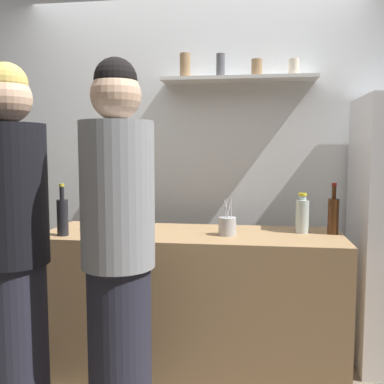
# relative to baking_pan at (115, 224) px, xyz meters

# --- Properties ---
(back_wall_assembly) EXTENTS (4.80, 0.32, 2.60)m
(back_wall_assembly) POSITION_rel_baking_pan_xyz_m (0.45, 0.61, 0.40)
(back_wall_assembly) COLOR white
(back_wall_assembly) RESTS_ON ground
(counter) EXTENTS (1.81, 0.62, 0.88)m
(counter) POSITION_rel_baking_pan_xyz_m (0.52, -0.11, -0.47)
(counter) COLOR #9E7A51
(counter) RESTS_ON ground
(baking_pan) EXTENTS (0.34, 0.24, 0.05)m
(baking_pan) POSITION_rel_baking_pan_xyz_m (0.00, 0.00, 0.00)
(baking_pan) COLOR gray
(baking_pan) RESTS_ON counter
(utensil_holder) EXTENTS (0.11, 0.11, 0.22)m
(utensil_holder) POSITION_rel_baking_pan_xyz_m (0.74, -0.15, 0.03)
(utensil_holder) COLOR #B2B2B7
(utensil_holder) RESTS_ON counter
(wine_bottle_dark_glass) EXTENTS (0.07, 0.07, 0.31)m
(wine_bottle_dark_glass) POSITION_rel_baking_pan_xyz_m (-0.22, -0.30, 0.09)
(wine_bottle_dark_glass) COLOR black
(wine_bottle_dark_glass) RESTS_ON counter
(wine_bottle_amber_glass) EXTENTS (0.07, 0.07, 0.31)m
(wine_bottle_amber_glass) POSITION_rel_baking_pan_xyz_m (1.37, -0.03, 0.09)
(wine_bottle_amber_glass) COLOR #472814
(wine_bottle_amber_glass) RESTS_ON counter
(water_bottle_plastic) EXTENTS (0.08, 0.08, 0.24)m
(water_bottle_plastic) POSITION_rel_baking_pan_xyz_m (1.19, -0.01, 0.08)
(water_bottle_plastic) COLOR silver
(water_bottle_plastic) RESTS_ON counter
(person_grey_hoodie) EXTENTS (0.34, 0.34, 1.80)m
(person_grey_hoodie) POSITION_rel_baking_pan_xyz_m (0.27, -0.79, -0.01)
(person_grey_hoodie) COLOR #262633
(person_grey_hoodie) RESTS_ON ground
(person_blonde) EXTENTS (0.34, 0.34, 1.79)m
(person_blonde) POSITION_rel_baking_pan_xyz_m (-0.25, -0.79, -0.01)
(person_blonde) COLOR #262633
(person_blonde) RESTS_ON ground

